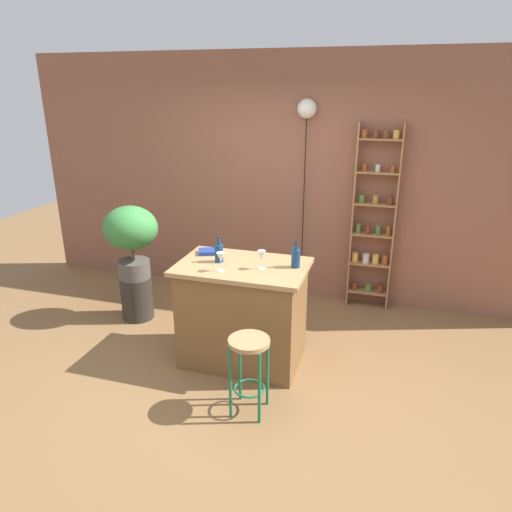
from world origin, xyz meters
name	(u,v)px	position (x,y,z in m)	size (l,w,h in m)	color
ground	(233,376)	(0.00, 0.00, 0.00)	(12.00, 12.00, 0.00)	brown
back_wall	(287,180)	(0.00, 1.95, 1.40)	(6.40, 0.10, 2.80)	#8C5642
kitchen_counter	(243,313)	(0.00, 0.30, 0.48)	(1.14, 0.74, 0.95)	brown
bar_stool	(249,359)	(0.28, -0.40, 0.47)	(0.32, 0.32, 0.64)	#196642
spice_shelf	(373,220)	(1.02, 1.81, 1.03)	(0.47, 0.14, 2.07)	#9E7042
plant_stool	(137,297)	(-1.38, 0.77, 0.24)	(0.34, 0.34, 0.48)	#2D2823
potted_plant	(131,234)	(-1.38, 0.77, 0.97)	(0.58, 0.52, 0.79)	#514C47
bottle_vinegar	(219,252)	(-0.22, 0.31, 1.04)	(0.08, 0.08, 0.23)	navy
bottle_wine_red	(296,258)	(0.46, 0.38, 1.04)	(0.08, 0.08, 0.23)	navy
wine_glass_left	(221,258)	(-0.13, 0.11, 1.07)	(0.07, 0.07, 0.16)	silver
wine_glass_center	(262,256)	(0.19, 0.25, 1.07)	(0.07, 0.07, 0.16)	silver
cookbook	(210,252)	(-0.38, 0.49, 0.97)	(0.21, 0.15, 0.04)	navy
pendant_globe_light	(307,112)	(0.23, 1.84, 2.16)	(0.21, 0.21, 2.30)	black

